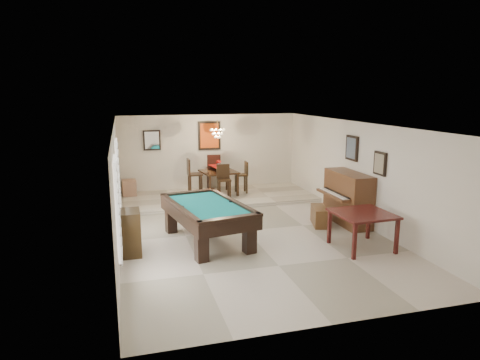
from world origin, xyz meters
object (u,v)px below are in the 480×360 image
apothecary_chest (130,233)px  dining_chair_east (241,177)px  dining_chair_south (224,183)px  chandelier (217,130)px  upright_piano (342,198)px  pool_table (207,223)px  square_table (362,230)px  piano_bench (319,216)px  dining_chair_west (195,177)px  dining_table (219,181)px  corner_bench (129,188)px  flower_vase (219,164)px  dining_chair_north (213,171)px

apothecary_chest → dining_chair_east: 5.60m
dining_chair_south → chandelier: bearing=101.3°
upright_piano → dining_chair_south: (-2.46, 2.75, -0.01)m
pool_table → square_table: pool_table is taller
piano_bench → apothecary_chest: size_ratio=0.89×
pool_table → dining_chair_west: dining_chair_west is taller
piano_bench → chandelier: bearing=120.7°
apothecary_chest → dining_table: bearing=56.4°
dining_chair_west → pool_table: bearing=174.1°
chandelier → upright_piano: bearing=-52.5°
pool_table → dining_chair_south: (1.14, 3.17, 0.22)m
apothecary_chest → corner_bench: (0.07, 4.91, -0.11)m
dining_table → corner_bench: bearing=167.2°
dining_table → flower_vase: flower_vase is taller
upright_piano → chandelier: bearing=127.5°
piano_bench → square_table: bearing=-85.3°
pool_table → square_table: (3.14, -1.31, -0.03)m
dining_chair_west → chandelier: bearing=-109.8°
dining_chair_west → dining_chair_south: bearing=-136.7°
pool_table → piano_bench: bearing=-1.9°
upright_piano → dining_chair_east: bearing=115.8°
dining_chair_west → square_table: bearing=-152.7°
pool_table → chandelier: 4.25m
dining_chair_south → corner_bench: (-2.76, 1.40, -0.30)m
dining_table → square_table: bearing=-69.2°
pool_table → dining_chair_south: size_ratio=2.42×
apothecary_chest → flower_vase: flower_vase is taller
square_table → apothecary_chest: apothecary_chest is taller
square_table → dining_table: bearing=110.8°
dining_chair_east → dining_table: bearing=-85.5°
chandelier → dining_chair_east: bearing=16.2°
pool_table → dining_chair_west: size_ratio=2.19×
flower_vase → chandelier: bearing=-108.7°
corner_bench → chandelier: (2.70, -0.86, 1.84)m
square_table → flower_vase: flower_vase is taller
dining_chair_south → dining_table: bearing=93.5°
piano_bench → dining_chair_south: (-1.86, 2.70, 0.42)m
dining_table → dining_chair_east: size_ratio=1.04×
pool_table → dining_chair_north: (1.14, 4.72, 0.29)m
corner_bench → apothecary_chest: bearing=-90.8°
square_table → upright_piano: bearing=75.1°
chandelier → dining_chair_west: bearing=160.5°
upright_piano → piano_bench: bearing=175.4°
piano_bench → chandelier: size_ratio=1.40×
piano_bench → flower_vase: bearing=118.0°
upright_piano → flower_vase: upright_piano is taller
dining_chair_south → dining_chair_west: dining_chair_west is taller
piano_bench → dining_chair_east: (-1.10, 3.49, 0.40)m
upright_piano → dining_table: size_ratio=1.52×
dining_chair_west → upright_piano: bearing=-138.1°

